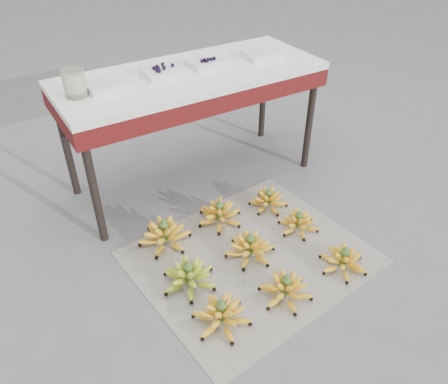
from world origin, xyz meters
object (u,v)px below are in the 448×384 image
tray_right (207,62)px  bunch_front_right (343,260)px  tray_left (163,72)px  bunch_back_left (165,235)px  vendor_table (191,85)px  glass_jar (74,83)px  bunch_back_center (220,214)px  bunch_mid_left (189,276)px  newspaper_mat (251,257)px  tray_far_left (108,85)px  bunch_front_center (286,289)px  bunch_mid_center (250,248)px  tray_far_right (262,55)px  bunch_mid_right (298,223)px  bunch_back_right (268,200)px  bunch_front_left (221,315)px

tray_right → bunch_front_right: bearing=-83.8°
tray_left → tray_right: tray_left is taller
bunch_back_left → vendor_table: 0.95m
glass_jar → bunch_back_center: bearing=-40.1°
bunch_mid_left → bunch_back_left: size_ratio=0.80×
newspaper_mat → tray_far_left: bearing=114.9°
bunch_back_left → tray_far_left: (-0.04, 0.51, 0.75)m
vendor_table → bunch_mid_left: bearing=-120.6°
bunch_front_center → glass_jar: (-0.57, 1.20, 0.81)m
bunch_back_left → bunch_mid_left: bearing=-117.8°
bunch_back_center → vendor_table: (0.11, 0.51, 0.65)m
bunch_front_center → bunch_mid_left: 0.51m
bunch_mid_center → bunch_back_left: bunch_back_left is taller
tray_left → tray_far_right: size_ratio=1.03×
newspaper_mat → bunch_mid_right: size_ratio=4.19×
bunch_front_center → tray_far_left: tray_far_left is taller
bunch_back_right → bunch_mid_center: bearing=-158.5°
bunch_mid_center → tray_far_right: bearing=39.0°
tray_far_left → glass_jar: bearing=-176.5°
bunch_back_left → tray_far_left: tray_far_left is taller
bunch_mid_right → bunch_mid_center: bearing=-160.8°
bunch_front_left → bunch_mid_right: size_ratio=1.19×
tray_right → glass_jar: 0.84m
bunch_front_center → bunch_back_center: size_ratio=0.78×
bunch_front_right → tray_right: 1.46m
bunch_front_right → bunch_back_right: size_ratio=1.11×
bunch_mid_left → bunch_back_center: bunch_mid_left is taller
bunch_front_right → tray_right: bearing=120.7°
bunch_back_center → bunch_front_left: bearing=-102.1°
bunch_front_left → bunch_back_center: size_ratio=0.99×
bunch_back_center → tray_right: (0.24, 0.54, 0.76)m
bunch_back_right → vendor_table: size_ratio=0.19×
tray_left → glass_jar: (-0.54, -0.03, 0.05)m
bunch_front_center → bunch_mid_right: bearing=43.0°
bunch_front_left → bunch_front_right: 0.77m
newspaper_mat → bunch_mid_left: bearing=179.7°
bunch_front_right → tray_far_left: tray_far_left is taller
tray_right → bunch_back_right: bearing=-79.1°
bunch_back_left → bunch_back_right: size_ratio=1.27×
bunch_back_center → glass_jar: (-0.60, 0.50, 0.81)m
bunch_mid_left → bunch_back_left: bearing=91.1°
bunch_back_right → bunch_front_left: bearing=-159.3°
newspaper_mat → glass_jar: (-0.59, 0.87, 0.88)m
tray_far_left → tray_far_right: 1.05m
bunch_front_right → vendor_table: (-0.27, 1.21, 0.65)m
bunch_front_right → bunch_back_center: (-0.37, 0.70, 0.00)m
bunch_back_center → tray_far_right: 1.09m
bunch_back_right → glass_jar: glass_jar is taller
bunch_front_left → bunch_back_right: bunch_front_left is taller
bunch_front_left → bunch_front_center: bearing=-21.2°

